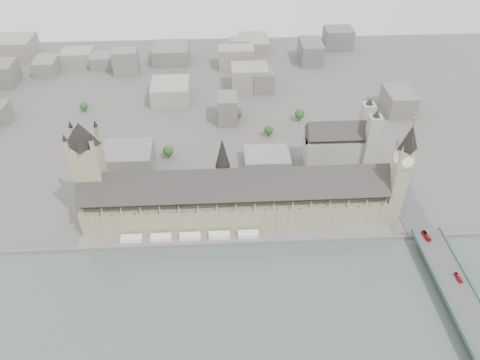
{
  "coord_description": "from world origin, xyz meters",
  "views": [
    {
      "loc": [
        -12.21,
        -294.37,
        289.74
      ],
      "look_at": [
        5.02,
        31.71,
        33.29
      ],
      "focal_mm": 35.0,
      "sensor_mm": 36.0,
      "label": 1
    }
  ],
  "objects_px": {
    "victoria_tower": "(89,169)",
    "palace_of_westminster": "(235,198)",
    "elizabeth_tower": "(402,169)",
    "westminster_bridge": "(460,302)",
    "red_bus_north": "(426,236)",
    "red_bus_south": "(458,278)",
    "car_approach": "(406,180)",
    "westminster_abbey": "(341,145)"
  },
  "relations": [
    {
      "from": "red_bus_south",
      "to": "car_approach",
      "type": "xyz_separation_m",
      "value": [
        0.58,
        121.69,
        -0.59
      ]
    },
    {
      "from": "victoria_tower",
      "to": "elizabeth_tower",
      "type": "bearing_deg",
      "value": -3.96
    },
    {
      "from": "elizabeth_tower",
      "to": "palace_of_westminster",
      "type": "bearing_deg",
      "value": 175.15
    },
    {
      "from": "westminster_abbey",
      "to": "palace_of_westminster",
      "type": "bearing_deg",
      "value": -145.83
    },
    {
      "from": "westminster_bridge",
      "to": "red_bus_south",
      "type": "distance_m",
      "value": 19.48
    },
    {
      "from": "palace_of_westminster",
      "to": "westminster_bridge",
      "type": "bearing_deg",
      "value": -33.49
    },
    {
      "from": "red_bus_south",
      "to": "victoria_tower",
      "type": "bearing_deg",
      "value": 158.92
    },
    {
      "from": "victoria_tower",
      "to": "red_bus_south",
      "type": "bearing_deg",
      "value": -18.35
    },
    {
      "from": "victoria_tower",
      "to": "car_approach",
      "type": "relative_size",
      "value": 19.03
    },
    {
      "from": "palace_of_westminster",
      "to": "red_bus_north",
      "type": "height_order",
      "value": "palace_of_westminster"
    },
    {
      "from": "car_approach",
      "to": "red_bus_north",
      "type": "bearing_deg",
      "value": -73.58
    },
    {
      "from": "red_bus_north",
      "to": "car_approach",
      "type": "relative_size",
      "value": 2.24
    },
    {
      "from": "westminster_bridge",
      "to": "car_approach",
      "type": "distance_m",
      "value": 139.74
    },
    {
      "from": "victoria_tower",
      "to": "westminster_abbey",
      "type": "relative_size",
      "value": 1.47
    },
    {
      "from": "victoria_tower",
      "to": "westminster_abbey",
      "type": "height_order",
      "value": "victoria_tower"
    },
    {
      "from": "victoria_tower",
      "to": "red_bus_north",
      "type": "height_order",
      "value": "victoria_tower"
    },
    {
      "from": "victoria_tower",
      "to": "westminster_bridge",
      "type": "xyz_separation_m",
      "value": [
        284.0,
        -113.5,
        -50.08
      ]
    },
    {
      "from": "westminster_bridge",
      "to": "red_bus_north",
      "type": "bearing_deg",
      "value": 93.58
    },
    {
      "from": "car_approach",
      "to": "westminster_bridge",
      "type": "bearing_deg",
      "value": -69.02
    },
    {
      "from": "elizabeth_tower",
      "to": "victoria_tower",
      "type": "bearing_deg",
      "value": 176.04
    },
    {
      "from": "elizabeth_tower",
      "to": "red_bus_south",
      "type": "bearing_deg",
      "value": -69.91
    },
    {
      "from": "red_bus_north",
      "to": "car_approach",
      "type": "height_order",
      "value": "red_bus_north"
    },
    {
      "from": "westminster_bridge",
      "to": "red_bus_north",
      "type": "xyz_separation_m",
      "value": [
        -3.92,
        62.69,
        6.77
      ]
    },
    {
      "from": "westminster_bridge",
      "to": "red_bus_south",
      "type": "bearing_deg",
      "value": 76.1
    },
    {
      "from": "elizabeth_tower",
      "to": "westminster_bridge",
      "type": "xyz_separation_m",
      "value": [
        24.0,
        -95.5,
        -52.96
      ]
    },
    {
      "from": "elizabeth_tower",
      "to": "westminster_bridge",
      "type": "relative_size",
      "value": 0.33
    },
    {
      "from": "westminster_bridge",
      "to": "red_bus_north",
      "type": "height_order",
      "value": "red_bus_north"
    },
    {
      "from": "palace_of_westminster",
      "to": "elizabeth_tower",
      "type": "distance_m",
      "value": 142.94
    },
    {
      "from": "palace_of_westminster",
      "to": "elizabeth_tower",
      "type": "xyz_separation_m",
      "value": [
        138.0,
        -11.7,
        35.38
      ]
    },
    {
      "from": "westminster_bridge",
      "to": "westminster_abbey",
      "type": "relative_size",
      "value": 4.78
    },
    {
      "from": "westminster_abbey",
      "to": "red_bus_north",
      "type": "relative_size",
      "value": 5.77
    },
    {
      "from": "elizabeth_tower",
      "to": "westminster_abbey",
      "type": "height_order",
      "value": "elizabeth_tower"
    },
    {
      "from": "westminster_abbey",
      "to": "red_bus_north",
      "type": "distance_m",
      "value": 129.43
    },
    {
      "from": "victoria_tower",
      "to": "westminster_bridge",
      "type": "bearing_deg",
      "value": -21.78
    },
    {
      "from": "palace_of_westminster",
      "to": "car_approach",
      "type": "distance_m",
      "value": 170.49
    },
    {
      "from": "palace_of_westminster",
      "to": "elizabeth_tower",
      "type": "relative_size",
      "value": 2.47
    },
    {
      "from": "red_bus_north",
      "to": "victoria_tower",
      "type": "bearing_deg",
      "value": 162.66
    },
    {
      "from": "elizabeth_tower",
      "to": "red_bus_north",
      "type": "height_order",
      "value": "elizabeth_tower"
    },
    {
      "from": "victoria_tower",
      "to": "palace_of_westminster",
      "type": "bearing_deg",
      "value": -2.96
    },
    {
      "from": "palace_of_westminster",
      "to": "westminster_abbey",
      "type": "distance_m",
      "value": 134.09
    },
    {
      "from": "elizabeth_tower",
      "to": "westminster_abbey",
      "type": "bearing_deg",
      "value": 107.29
    },
    {
      "from": "westminster_bridge",
      "to": "westminster_abbey",
      "type": "xyz_separation_m",
      "value": [
        -51.08,
        182.5,
        19.96
      ]
    }
  ]
}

